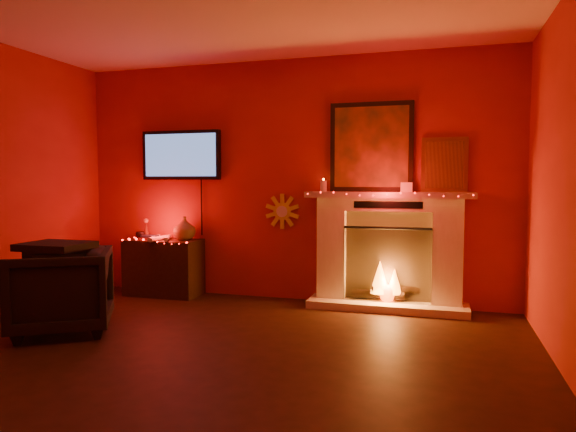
# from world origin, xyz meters

# --- Properties ---
(room) EXTENTS (5.00, 5.00, 5.00)m
(room) POSITION_xyz_m (0.00, 0.00, 1.35)
(room) COLOR black
(room) RESTS_ON ground
(floor) EXTENTS (5.00, 5.00, 0.00)m
(floor) POSITION_xyz_m (0.00, 0.00, 0.00)
(floor) COLOR black
(floor) RESTS_ON ground
(fireplace) EXTENTS (1.72, 0.40, 2.18)m
(fireplace) POSITION_xyz_m (1.14, 2.39, 0.72)
(fireplace) COLOR beige
(fireplace) RESTS_ON floor
(tv) EXTENTS (1.00, 0.07, 1.24)m
(tv) POSITION_xyz_m (-1.30, 2.45, 1.65)
(tv) COLOR black
(tv) RESTS_ON room
(sunburst_clock) EXTENTS (0.40, 0.03, 0.40)m
(sunburst_clock) POSITION_xyz_m (-0.05, 2.48, 1.00)
(sunburst_clock) COLOR yellow
(sunburst_clock) RESTS_ON room
(console_table) EXTENTS (0.86, 0.50, 0.93)m
(console_table) POSITION_xyz_m (-1.43, 2.26, 0.37)
(console_table) COLOR black
(console_table) RESTS_ON floor
(armchair) EXTENTS (1.12, 1.11, 0.75)m
(armchair) POSITION_xyz_m (-1.55, 0.68, 0.37)
(armchair) COLOR black
(armchair) RESTS_ON floor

